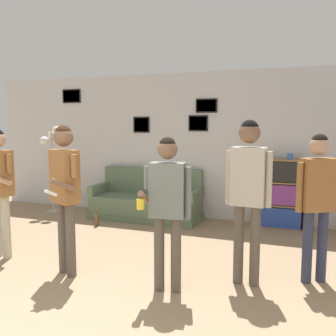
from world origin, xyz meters
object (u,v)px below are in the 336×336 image
at_px(floor_lamp, 51,147).
at_px(person_spectator_near_bookshelf, 248,183).
at_px(bottle_on_floor, 97,219).
at_px(drinking_cup, 290,156).
at_px(couch, 147,203).
at_px(person_watcher_holding_cup, 167,198).
at_px(person_player_foreground_center, 65,183).
at_px(bookshelf, 281,194).
at_px(person_spectator_far_right, 317,193).

distance_m(floor_lamp, person_spectator_near_bookshelf, 4.62).
height_order(bottle_on_floor, drinking_cup, drinking_cup).
height_order(couch, floor_lamp, floor_lamp).
distance_m(floor_lamp, person_watcher_holding_cup, 4.22).
bearing_deg(person_watcher_holding_cup, person_player_foreground_center, 179.48).
height_order(person_watcher_holding_cup, person_spectator_near_bookshelf, person_spectator_near_bookshelf).
bearing_deg(person_spectator_near_bookshelf, bookshelf, 85.37).
xyz_separation_m(floor_lamp, person_spectator_far_right, (4.82, -1.75, -0.29)).
bearing_deg(person_watcher_holding_cup, bookshelf, 71.94).
bearing_deg(floor_lamp, person_player_foreground_center, -50.23).
bearing_deg(bottle_on_floor, person_player_foreground_center, -68.46).
relative_size(bookshelf, bottle_on_floor, 3.94).
relative_size(person_watcher_holding_cup, person_spectator_near_bookshelf, 0.90).
relative_size(person_spectator_far_right, drinking_cup, 16.59).
height_order(person_watcher_holding_cup, person_spectator_far_right, person_spectator_far_right).
xyz_separation_m(person_watcher_holding_cup, bottle_on_floor, (-2.03, 1.95, -0.88)).
relative_size(couch, person_player_foreground_center, 1.17).
xyz_separation_m(bookshelf, floor_lamp, (-4.32, -0.40, 0.72)).
relative_size(couch, person_spectator_far_right, 1.23).
bearing_deg(bottle_on_floor, person_spectator_far_right, -18.42).
height_order(person_player_foreground_center, person_spectator_near_bookshelf, person_spectator_near_bookshelf).
xyz_separation_m(bookshelf, bottle_on_floor, (-2.98, -0.99, -0.47)).
bearing_deg(person_watcher_holding_cup, bottle_on_floor, 136.15).
relative_size(bookshelf, person_spectator_far_right, 0.71).
bearing_deg(drinking_cup, floor_lamp, -174.84).
bearing_deg(drinking_cup, person_player_foreground_center, -128.73).
relative_size(person_spectator_near_bookshelf, person_spectator_far_right, 1.09).
height_order(floor_lamp, drinking_cup, floor_lamp).
bearing_deg(person_player_foreground_center, person_spectator_near_bookshelf, 12.56).
height_order(floor_lamp, person_watcher_holding_cup, floor_lamp).
distance_m(person_spectator_far_right, drinking_cup, 2.19).
xyz_separation_m(bookshelf, person_spectator_near_bookshelf, (-0.20, -2.48, 0.54)).
bearing_deg(floor_lamp, person_watcher_holding_cup, -37.01).
distance_m(couch, person_player_foreground_center, 2.85).
bearing_deg(person_watcher_holding_cup, floor_lamp, 142.99).
bearing_deg(floor_lamp, bookshelf, 5.30).
xyz_separation_m(person_player_foreground_center, person_spectator_far_right, (2.72, 0.77, -0.07)).
bearing_deg(person_spectator_near_bookshelf, person_watcher_holding_cup, -148.63).
distance_m(couch, person_spectator_far_right, 3.56).
relative_size(person_player_foreground_center, bottle_on_floor, 5.87).
bearing_deg(person_spectator_near_bookshelf, couch, 133.74).
xyz_separation_m(floor_lamp, person_watcher_holding_cup, (3.36, -2.54, -0.31)).
xyz_separation_m(person_watcher_holding_cup, drinking_cup, (1.08, 2.94, 0.23)).
distance_m(person_player_foreground_center, bottle_on_floor, 2.29).
distance_m(person_spectator_near_bookshelf, bottle_on_floor, 3.31).
bearing_deg(bookshelf, person_spectator_far_right, -76.85).
height_order(person_player_foreground_center, drinking_cup, person_player_foreground_center).
bearing_deg(couch, person_player_foreground_center, -86.55).
distance_m(floor_lamp, person_player_foreground_center, 3.29).
relative_size(floor_lamp, bottle_on_floor, 5.76).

